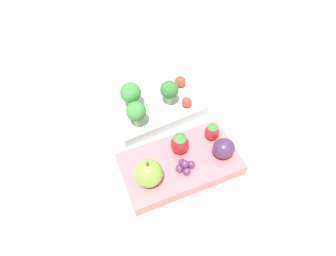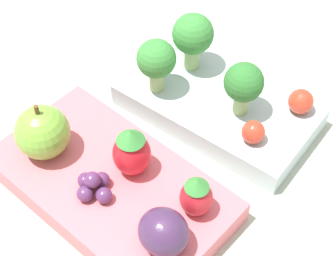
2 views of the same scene
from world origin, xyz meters
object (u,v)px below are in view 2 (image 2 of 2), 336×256
broccoli_floret_1 (244,84)px  strawberry_1 (132,151)px  broccoli_floret_0 (193,36)px  plum (163,232)px  strawberry_0 (196,196)px  apple (42,132)px  grape_cluster (93,185)px  broccoli_floret_2 (156,60)px  cherry_tomato_1 (253,132)px  cherry_tomato_0 (301,101)px  bento_box_fruit (112,187)px  bento_box_savoury (218,106)px

broccoli_floret_1 → strawberry_1: bearing=-103.0°
broccoli_floret_0 → plum: broccoli_floret_0 is taller
strawberry_0 → apple: bearing=-163.3°
strawberry_0 → grape_cluster: strawberry_0 is taller
broccoli_floret_2 → strawberry_1: size_ratio=1.15×
broccoli_floret_0 → broccoli_floret_2: (-0.00, -0.05, -0.00)m
cherry_tomato_1 → grape_cluster: (-0.07, -0.14, -0.00)m
cherry_tomato_0 → strawberry_1: size_ratio=0.48×
broccoli_floret_0 → bento_box_fruit: bearing=-75.1°
strawberry_1 → bento_box_savoury: bearing=89.7°
strawberry_0 → grape_cluster: size_ratio=1.26×
broccoli_floret_0 → grape_cluster: size_ratio=1.90×
bento_box_savoury → strawberry_1: size_ratio=3.92×
cherry_tomato_1 → broccoli_floret_1: bearing=145.0°
cherry_tomato_0 → cherry_tomato_1: cherry_tomato_0 is taller
cherry_tomato_1 → apple: 0.19m
bento_box_savoury → plum: (0.07, -0.16, 0.03)m
broccoli_floret_2 → bento_box_savoury: bearing=30.9°
broccoli_floret_2 → plum: bearing=-45.1°
bento_box_savoury → plum: bearing=-65.8°
strawberry_1 → grape_cluster: bearing=-100.5°
cherry_tomato_0 → cherry_tomato_1: 0.06m
strawberry_0 → broccoli_floret_2: bearing=145.8°
cherry_tomato_0 → strawberry_1: 0.17m
cherry_tomato_1 → apple: apple is taller
broccoli_floret_1 → cherry_tomato_0: 0.06m
strawberry_0 → plum: size_ratio=1.01×
broccoli_floret_2 → strawberry_0: bearing=-34.2°
broccoli_floret_2 → cherry_tomato_0: broccoli_floret_2 is taller
bento_box_fruit → plum: (0.08, -0.02, 0.03)m
bento_box_savoury → strawberry_0: size_ratio=4.77×
broccoli_floret_1 → cherry_tomato_0: broccoli_floret_1 is taller
apple → broccoli_floret_2: bearing=80.9°
cherry_tomato_0 → broccoli_floret_1: bearing=-136.6°
broccoli_floret_0 → strawberry_1: 0.15m
broccoli_floret_1 → cherry_tomato_1: (0.03, -0.02, -0.03)m
broccoli_floret_0 → plum: 0.21m
broccoli_floret_2 → strawberry_1: broccoli_floret_2 is taller
apple → plum: 0.14m
bento_box_fruit → plum: size_ratio=5.17×
broccoli_floret_1 → strawberry_0: broccoli_floret_1 is taller
broccoli_floret_0 → grape_cluster: 0.18m
bento_box_savoury → broccoli_floret_2: size_ratio=3.42×
bento_box_fruit → cherry_tomato_1: cherry_tomato_1 is taller
cherry_tomato_1 → strawberry_0: 0.09m
bento_box_fruit → strawberry_0: bearing=18.8°
bento_box_fruit → strawberry_1: 0.04m
cherry_tomato_0 → strawberry_0: size_ratio=0.58×
broccoli_floret_0 → strawberry_1: size_ratio=1.24×
broccoli_floret_1 → cherry_tomato_0: bearing=43.4°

